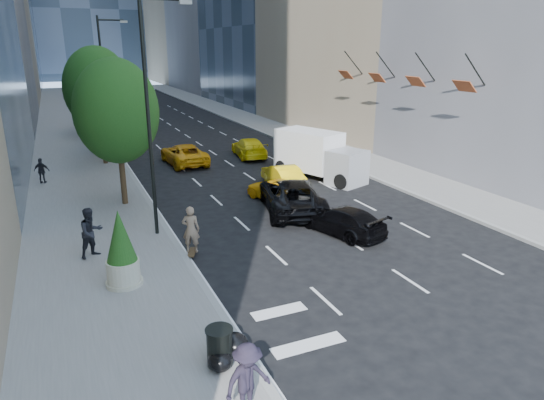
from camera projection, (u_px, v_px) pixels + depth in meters
name	position (u px, v px, depth m)	size (l,w,h in m)	color
ground	(330.00, 245.00, 20.59)	(160.00, 160.00, 0.00)	black
sidewalk_left	(72.00, 140.00, 43.25)	(6.00, 120.00, 0.15)	slate
sidewalk_right	(267.00, 126.00, 50.55)	(4.00, 120.00, 0.15)	slate
lamp_near	(152.00, 104.00, 19.87)	(2.13, 0.22, 10.00)	black
lamp_far	(106.00, 78.00, 35.56)	(2.13, 0.22, 10.00)	black
tree_near	(116.00, 111.00, 24.15)	(4.20, 4.20, 7.46)	#321D13
tree_mid	(98.00, 89.00, 32.76)	(4.50, 4.50, 7.99)	#321D13
tree_far	(86.00, 85.00, 44.30)	(3.90, 3.90, 6.92)	#321D13
traffic_signal	(89.00, 83.00, 51.70)	(2.48, 0.53, 5.20)	black
facade_flags	(397.00, 76.00, 31.51)	(1.85, 13.30, 2.05)	black
skateboarder	(191.00, 233.00, 19.38)	(0.71, 0.46, 1.94)	#846B52
black_sedan_lincoln	(291.00, 195.00, 24.69)	(2.75, 5.97, 1.66)	black
black_sedan_mercedes	(342.00, 220.00, 21.73)	(1.76, 4.34, 1.26)	black
taxi_a	(277.00, 190.00, 26.25)	(1.55, 3.85, 1.31)	#FFAF0D
taxi_b	(283.00, 176.00, 28.99)	(1.43, 4.10, 1.35)	yellow
taxi_c	(184.00, 154.00, 34.49)	(2.41, 5.23, 1.45)	orange
taxi_d	(249.00, 147.00, 36.80)	(1.99, 4.90, 1.42)	yellow
city_bus	(123.00, 123.00, 42.23)	(2.78, 11.89, 3.31)	white
box_truck	(318.00, 155.00, 30.69)	(4.19, 6.51, 2.93)	silver
pedestrian_a	(91.00, 233.00, 18.87)	(0.98, 0.76, 2.01)	black
pedestrian_b	(42.00, 171.00, 29.11)	(0.90, 0.38, 1.54)	black
pedestrian_c	(248.00, 381.00, 10.68)	(1.18, 0.68, 1.82)	black
trash_can	(220.00, 347.00, 12.54)	(0.67, 0.67, 1.00)	black
planter_shrub	(121.00, 250.00, 16.54)	(1.14, 1.14, 2.73)	#B5B196
garbage_bags	(229.00, 351.00, 12.75)	(1.25, 1.21, 0.62)	black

